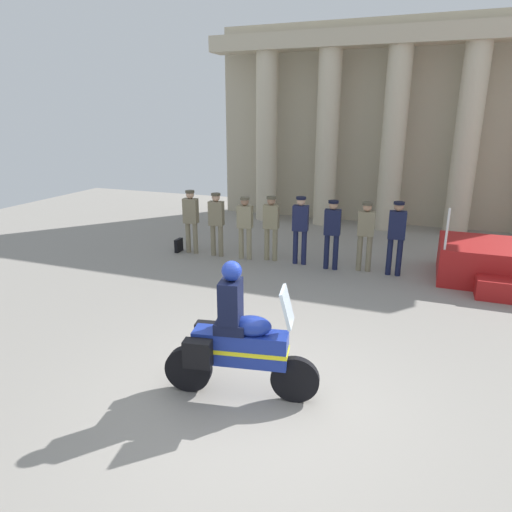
{
  "coord_description": "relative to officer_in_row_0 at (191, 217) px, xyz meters",
  "views": [
    {
      "loc": [
        1.81,
        -4.83,
        3.65
      ],
      "look_at": [
        -1.13,
        2.95,
        1.04
      ],
      "focal_mm": 32.12,
      "sensor_mm": 36.0,
      "label": 1
    }
  ],
  "objects": [
    {
      "name": "officer_in_row_6",
      "position": [
        4.57,
        0.14,
        -0.02
      ],
      "size": [
        0.4,
        0.25,
        1.67
      ],
      "rotation": [
        0.0,
        0.0,
        3.23
      ],
      "color": "#7A7056",
      "rests_on": "ground_plane"
    },
    {
      "name": "officer_in_row_2",
      "position": [
        1.55,
        0.02,
        -0.05
      ],
      "size": [
        0.4,
        0.25,
        1.62
      ],
      "rotation": [
        0.0,
        0.0,
        3.23
      ],
      "color": "gray",
      "rests_on": "ground_plane"
    },
    {
      "name": "briefcase_on_ground",
      "position": [
        -0.39,
        -0.04,
        -0.82
      ],
      "size": [
        0.1,
        0.32,
        0.36
      ],
      "primitive_type": "cube",
      "color": "black",
      "rests_on": "ground_plane"
    },
    {
      "name": "officer_in_row_3",
      "position": [
        2.21,
        0.14,
        -0.02
      ],
      "size": [
        0.4,
        0.25,
        1.66
      ],
      "rotation": [
        0.0,
        0.0,
        3.23
      ],
      "color": "#847A5B",
      "rests_on": "ground_plane"
    },
    {
      "name": "officer_in_row_0",
      "position": [
        0.0,
        0.0,
        0.0
      ],
      "size": [
        0.4,
        0.25,
        1.7
      ],
      "rotation": [
        0.0,
        0.0,
        3.23
      ],
      "color": "#7A7056",
      "rests_on": "ground_plane"
    },
    {
      "name": "ground_plane",
      "position": [
        4.03,
        -5.72,
        -1.0
      ],
      "size": [
        28.0,
        28.0,
        0.0
      ],
      "primitive_type": "plane",
      "color": "gray"
    },
    {
      "name": "colonnade_backdrop",
      "position": [
        4.66,
        5.18,
        2.41
      ],
      "size": [
        12.12,
        1.58,
        6.49
      ],
      "color": "#B6AB91",
      "rests_on": "ground_plane"
    },
    {
      "name": "motorcycle_with_rider",
      "position": [
        3.69,
        -5.63,
        -0.21
      ],
      "size": [
        2.08,
        0.79,
        1.9
      ],
      "rotation": [
        0.0,
        0.0,
        0.18
      ],
      "color": "black",
      "rests_on": "ground_plane"
    },
    {
      "name": "officer_in_row_1",
      "position": [
        0.75,
        -0.0,
        -0.01
      ],
      "size": [
        0.4,
        0.25,
        1.68
      ],
      "rotation": [
        0.0,
        0.0,
        3.23
      ],
      "color": "#7A7056",
      "rests_on": "ground_plane"
    },
    {
      "name": "officer_in_row_4",
      "position": [
        2.98,
        0.11,
        0.0
      ],
      "size": [
        0.4,
        0.25,
        1.7
      ],
      "rotation": [
        0.0,
        0.0,
        3.23
      ],
      "color": "#191E42",
      "rests_on": "ground_plane"
    },
    {
      "name": "officer_in_row_7",
      "position": [
        5.27,
        0.07,
        0.03
      ],
      "size": [
        0.4,
        0.25,
        1.74
      ],
      "rotation": [
        0.0,
        0.0,
        3.23
      ],
      "color": "#141938",
      "rests_on": "ground_plane"
    },
    {
      "name": "officer_in_row_5",
      "position": [
        3.8,
        -0.01,
        -0.01
      ],
      "size": [
        0.4,
        0.25,
        1.69
      ],
      "rotation": [
        0.0,
        0.0,
        3.23
      ],
      "color": "#141938",
      "rests_on": "ground_plane"
    }
  ]
}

